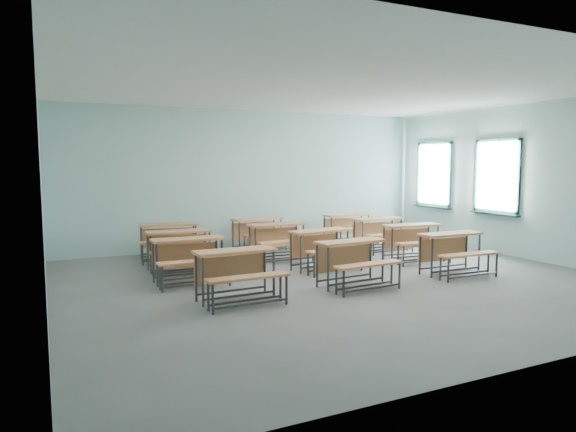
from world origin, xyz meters
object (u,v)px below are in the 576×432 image
object	(u,v)px
desk_unit_r0c0	(238,267)
desk_unit_r3c2	(349,224)
desk_unit_r3c0	(169,236)
desk_unit_r2c0	(180,244)
desk_unit_r1c1	(323,243)
desk_unit_r2c1	(279,236)
desk_unit_r3c1	(260,229)
desk_unit_r0c2	(454,247)
desk_unit_r1c0	(189,253)
desk_unit_r0c1	(354,256)
desk_unit_r2c2	(381,229)
desk_unit_r1c2	(414,237)

from	to	relation	value
desk_unit_r0c0	desk_unit_r3c2	xyz separation A→B (m)	(4.23, 3.72, 0.00)
desk_unit_r3c0	desk_unit_r2c0	bearing A→B (deg)	-84.88
desk_unit_r1c1	desk_unit_r2c1	bearing A→B (deg)	96.66
desk_unit_r3c1	desk_unit_r3c0	bearing A→B (deg)	177.97
desk_unit_r0c2	desk_unit_r1c0	size ratio (longest dim) A/B	1.00
desk_unit_r3c2	desk_unit_r2c0	bearing A→B (deg)	-165.28
desk_unit_r0c1	desk_unit_r1c0	size ratio (longest dim) A/B	1.03
desk_unit_r1c1	desk_unit_r2c0	xyz separation A→B (m)	(-2.42, 1.04, 0.00)
desk_unit_r1c0	desk_unit_r3c0	distance (m)	2.21
desk_unit_r3c1	desk_unit_r3c2	size ratio (longest dim) A/B	1.06
desk_unit_r3c1	desk_unit_r2c2	bearing A→B (deg)	-33.36
desk_unit_r3c2	desk_unit_r1c1	bearing A→B (deg)	-132.68
desk_unit_r2c0	desk_unit_r2c2	bearing A→B (deg)	4.12
desk_unit_r1c1	desk_unit_r3c1	world-z (taller)	same
desk_unit_r0c0	desk_unit_r0c1	world-z (taller)	same
desk_unit_r2c0	desk_unit_r2c1	xyz separation A→B (m)	(2.10, 0.22, 0.00)
desk_unit_r0c0	desk_unit_r3c0	size ratio (longest dim) A/B	0.94
desk_unit_r1c2	desk_unit_r2c1	xyz separation A→B (m)	(-2.42, 1.30, 0.00)
desk_unit_r2c2	desk_unit_r0c1	bearing A→B (deg)	-134.52
desk_unit_r0c0	desk_unit_r3c0	world-z (taller)	same
desk_unit_r1c0	desk_unit_r2c0	size ratio (longest dim) A/B	0.99
desk_unit_r3c1	desk_unit_r2c0	bearing A→B (deg)	-154.69
desk_unit_r2c1	desk_unit_r2c2	distance (m)	2.52
desk_unit_r0c1	desk_unit_r3c1	distance (m)	3.80
desk_unit_r1c2	desk_unit_r2c1	distance (m)	2.74
desk_unit_r0c1	desk_unit_r0c2	xyz separation A→B (m)	(2.09, -0.00, 0.00)
desk_unit_r2c0	desk_unit_r3c0	size ratio (longest dim) A/B	0.94
desk_unit_r0c2	desk_unit_r3c0	world-z (taller)	same
desk_unit_r1c2	desk_unit_r3c0	size ratio (longest dim) A/B	0.98
desk_unit_r1c0	desk_unit_r2c2	bearing A→B (deg)	15.33
desk_unit_r0c1	desk_unit_r1c2	world-z (taller)	same
desk_unit_r3c0	desk_unit_r0c2	bearing A→B (deg)	-32.37
desk_unit_r0c0	desk_unit_r2c1	bearing A→B (deg)	53.27
desk_unit_r0c1	desk_unit_r1c0	world-z (taller)	same
desk_unit_r1c0	desk_unit_r3c1	xyz separation A→B (m)	(2.25, 2.40, 0.00)
desk_unit_r1c2	desk_unit_r3c2	world-z (taller)	same
desk_unit_r0c2	desk_unit_r2c0	xyz separation A→B (m)	(-4.31, 2.41, 0.00)
desk_unit_r2c0	desk_unit_r0c2	bearing A→B (deg)	-27.60
desk_unit_r3c0	desk_unit_r3c1	distance (m)	2.10
desk_unit_r0c0	desk_unit_r0c2	bearing A→B (deg)	-1.48
desk_unit_r2c2	desk_unit_r0c2	bearing A→B (deg)	-98.59
desk_unit_r1c2	desk_unit_r2c1	size ratio (longest dim) A/B	1.05
desk_unit_r0c1	desk_unit_r0c2	size ratio (longest dim) A/B	1.04
desk_unit_r0c1	desk_unit_r3c2	distance (m)	4.33
desk_unit_r2c1	desk_unit_r2c2	xyz separation A→B (m)	(2.52, -0.02, 0.00)
desk_unit_r1c0	desk_unit_r3c2	size ratio (longest dim) A/B	0.99
desk_unit_r0c2	desk_unit_r2c0	bearing A→B (deg)	151.53
desk_unit_r1c0	desk_unit_r3c2	distance (m)	5.11
desk_unit_r1c0	desk_unit_r2c0	bearing A→B (deg)	85.51
desk_unit_r2c1	desk_unit_r2c0	bearing A→B (deg)	-174.60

